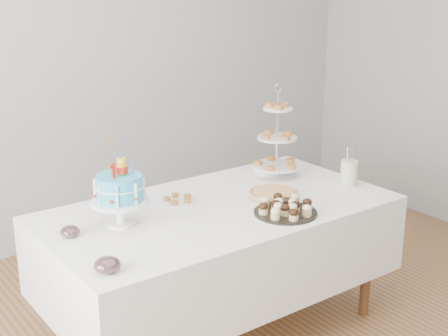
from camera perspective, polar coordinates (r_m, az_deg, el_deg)
walls at (r=3.01m, az=2.85°, el=5.17°), size 5.04×4.04×2.70m
table at (r=3.49m, az=-0.47°, el=-7.00°), size 1.92×1.02×0.77m
birthday_cake at (r=3.15m, az=-9.47°, el=-3.13°), size 0.29×0.29×0.45m
cupcake_tray at (r=3.31m, az=5.65°, el=-3.57°), size 0.34×0.34×0.08m
pie at (r=3.53m, az=4.55°, el=-2.40°), size 0.29×0.29×0.05m
tiered_stand at (r=3.86m, az=4.86°, el=2.73°), size 0.30×0.30×0.58m
plate_stack at (r=3.96m, az=4.01°, el=-0.03°), size 0.17×0.17×0.07m
pastry_plate at (r=3.47m, az=-4.18°, el=-2.93°), size 0.21×0.21×0.03m
jam_bowl_a at (r=2.72m, az=-10.63°, el=-8.73°), size 0.12×0.12×0.07m
jam_bowl_b at (r=3.11m, az=-13.90°, el=-5.68°), size 0.09×0.09×0.06m
utensil_pitcher at (r=3.80m, az=11.37°, el=-0.34°), size 0.11×0.10×0.23m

